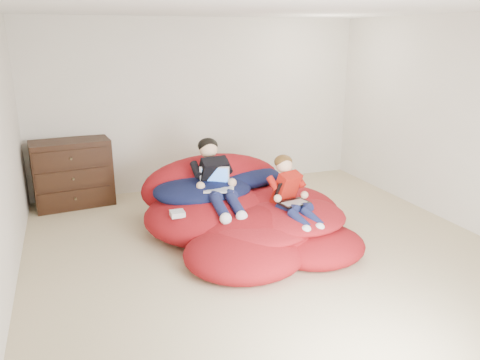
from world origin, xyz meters
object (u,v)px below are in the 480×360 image
object	(u,v)px
older_boy	(215,176)
laptop_white	(217,183)
dresser	(73,173)
younger_boy	(291,190)
beanbag_pile	(244,213)
laptop_black	(291,197)

from	to	relation	value
older_boy	laptop_white	distance (m)	0.09
dresser	younger_boy	bearing A→B (deg)	-43.80
beanbag_pile	younger_boy	size ratio (longest dim) A/B	2.78
older_boy	younger_boy	distance (m)	0.89
older_boy	laptop_white	world-z (taller)	older_boy
laptop_white	younger_boy	bearing A→B (deg)	-36.01
older_boy	laptop_black	bearing A→B (deg)	-40.04
laptop_white	beanbag_pile	bearing A→B (deg)	-19.00
beanbag_pile	older_boy	world-z (taller)	older_boy
older_boy	laptop_white	bearing A→B (deg)	-90.00
dresser	laptop_white	world-z (taller)	dresser
dresser	laptop_black	bearing A→B (deg)	-44.02
older_boy	dresser	bearing A→B (deg)	134.36
dresser	laptop_white	distance (m)	2.25
younger_boy	laptop_white	xyz separation A→B (m)	(-0.69, 0.50, 0.01)
older_boy	laptop_white	size ratio (longest dim) A/B	2.58
beanbag_pile	laptop_black	distance (m)	0.64
beanbag_pile	laptop_black	xyz separation A→B (m)	(0.39, -0.41, 0.29)
beanbag_pile	laptop_white	world-z (taller)	laptop_white
beanbag_pile	younger_boy	xyz separation A→B (m)	(0.39, -0.40, 0.36)
younger_boy	laptop_white	bearing A→B (deg)	143.99
dresser	laptop_black	world-z (taller)	dresser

